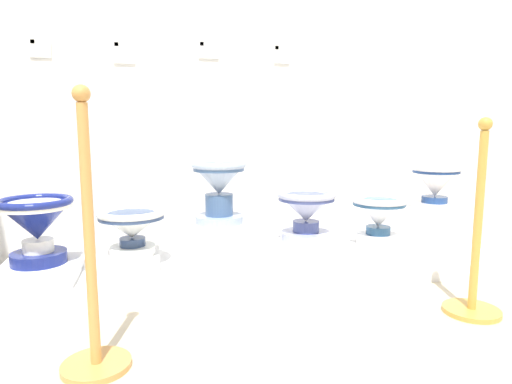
% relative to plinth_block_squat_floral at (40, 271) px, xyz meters
% --- Properties ---
extents(wall_back, '(4.02, 0.06, 3.27)m').
position_rel_plinth_block_squat_floral_xyz_m(wall_back, '(1.26, 0.52, 1.51)').
color(wall_back, white).
rests_on(wall_back, ground_plane).
extents(display_platform, '(3.05, 0.78, 0.09)m').
position_rel_plinth_block_squat_floral_xyz_m(display_platform, '(1.26, 0.08, -0.09)').
color(display_platform, white).
rests_on(display_platform, ground_plane).
extents(plinth_block_squat_floral, '(0.39, 0.39, 0.09)m').
position_rel_plinth_block_squat_floral_xyz_m(plinth_block_squat_floral, '(0.00, 0.00, 0.00)').
color(plinth_block_squat_floral, white).
rests_on(plinth_block_squat_floral, display_platform).
extents(antique_toilet_squat_floral, '(0.38, 0.38, 0.36)m').
position_rel_plinth_block_squat_floral_xyz_m(antique_toilet_squat_floral, '(0.00, 0.00, 0.27)').
color(antique_toilet_squat_floral, navy).
rests_on(antique_toilet_squat_floral, plinth_block_squat_floral).
extents(plinth_block_central_ornate, '(0.31, 0.37, 0.06)m').
position_rel_plinth_block_squat_floral_xyz_m(plinth_block_central_ornate, '(0.48, 0.16, -0.01)').
color(plinth_block_central_ornate, white).
rests_on(plinth_block_central_ornate, display_platform).
extents(antique_toilet_central_ornate, '(0.40, 0.40, 0.28)m').
position_rel_plinth_block_squat_floral_xyz_m(antique_toilet_central_ornate, '(0.48, 0.16, 0.20)').
color(antique_toilet_central_ornate, white).
rests_on(antique_toilet_central_ornate, plinth_block_central_ornate).
extents(plinth_block_broad_patterned, '(0.32, 0.35, 0.24)m').
position_rel_plinth_block_squat_floral_xyz_m(plinth_block_broad_patterned, '(1.00, 0.13, 0.07)').
color(plinth_block_broad_patterned, white).
rests_on(plinth_block_broad_patterned, display_platform).
extents(antique_toilet_broad_patterned, '(0.33, 0.33, 0.38)m').
position_rel_plinth_block_squat_floral_xyz_m(antique_toilet_broad_patterned, '(1.00, 0.13, 0.43)').
color(antique_toilet_broad_patterned, '#9CB0CF').
rests_on(antique_toilet_broad_patterned, plinth_block_broad_patterned).
extents(plinth_block_rightmost, '(0.36, 0.34, 0.12)m').
position_rel_plinth_block_squat_floral_xyz_m(plinth_block_rightmost, '(1.53, 0.04, 0.01)').
color(plinth_block_rightmost, white).
rests_on(plinth_block_rightmost, display_platform).
extents(antique_toilet_rightmost, '(0.36, 0.36, 0.31)m').
position_rel_plinth_block_squat_floral_xyz_m(antique_toilet_rightmost, '(1.53, 0.04, 0.27)').
color(antique_toilet_rightmost, '#ADB4D7').
rests_on(antique_toilet_rightmost, plinth_block_rightmost).
extents(plinth_block_tall_cobalt, '(0.40, 0.32, 0.07)m').
position_rel_plinth_block_squat_floral_xyz_m(plinth_block_tall_cobalt, '(2.01, 0.00, -0.01)').
color(plinth_block_tall_cobalt, white).
rests_on(plinth_block_tall_cobalt, display_platform).
extents(antique_toilet_tall_cobalt, '(0.35, 0.35, 0.31)m').
position_rel_plinth_block_squat_floral_xyz_m(antique_toilet_tall_cobalt, '(2.01, 0.00, 0.23)').
color(antique_toilet_tall_cobalt, white).
rests_on(antique_toilet_tall_cobalt, plinth_block_tall_cobalt).
extents(plinth_block_leftmost, '(0.37, 0.34, 0.26)m').
position_rel_plinth_block_squat_floral_xyz_m(plinth_block_leftmost, '(2.52, 0.16, 0.08)').
color(plinth_block_leftmost, white).
rests_on(plinth_block_leftmost, display_platform).
extents(antique_toilet_leftmost, '(0.33, 0.33, 0.31)m').
position_rel_plinth_block_squat_floral_xyz_m(antique_toilet_leftmost, '(2.52, 0.16, 0.40)').
color(antique_toilet_leftmost, white).
rests_on(antique_toilet_leftmost, plinth_block_leftmost).
extents(info_placard_first, '(0.12, 0.01, 0.11)m').
position_rel_plinth_block_squat_floral_xyz_m(info_placard_first, '(-0.03, 0.48, 1.25)').
color(info_placard_first, white).
extents(info_placard_second, '(0.13, 0.01, 0.15)m').
position_rel_plinth_block_squat_floral_xyz_m(info_placard_second, '(0.46, 0.48, 1.25)').
color(info_placard_second, white).
extents(info_placard_third, '(0.13, 0.01, 0.11)m').
position_rel_plinth_block_squat_floral_xyz_m(info_placard_third, '(0.99, 0.48, 1.28)').
color(info_placard_third, white).
extents(info_placard_fourth, '(0.11, 0.01, 0.13)m').
position_rel_plinth_block_squat_floral_xyz_m(info_placard_fourth, '(1.50, 0.48, 1.27)').
color(info_placard_fourth, white).
extents(stanchion_post_near_left, '(0.26, 0.26, 1.05)m').
position_rel_plinth_block_squat_floral_xyz_m(stanchion_post_near_left, '(0.38, -0.86, 0.18)').
color(stanchion_post_near_left, '#CD8D46').
rests_on(stanchion_post_near_left, ground_plane).
extents(stanchion_post_near_right, '(0.27, 0.27, 0.95)m').
position_rel_plinth_block_squat_floral_xyz_m(stanchion_post_near_right, '(2.12, -0.74, 0.13)').
color(stanchion_post_near_right, gold).
rests_on(stanchion_post_near_right, ground_plane).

